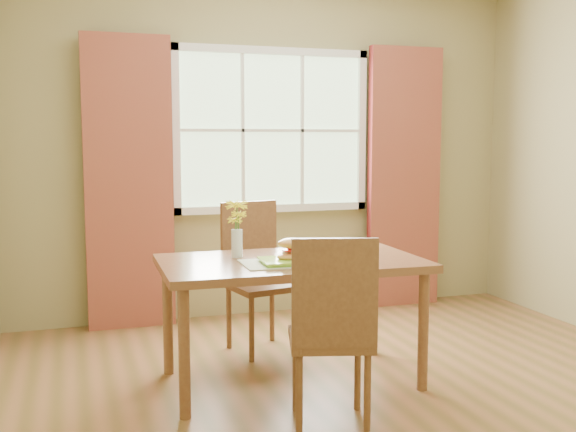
# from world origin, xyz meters

# --- Properties ---
(room) EXTENTS (4.24, 3.84, 2.74)m
(room) POSITION_xyz_m (0.00, 0.00, 1.35)
(room) COLOR brown
(room) RESTS_ON ground
(window) EXTENTS (1.62, 0.06, 1.32)m
(window) POSITION_xyz_m (0.00, 1.87, 1.50)
(window) COLOR #AACE9C
(window) RESTS_ON room
(curtain_left) EXTENTS (0.65, 0.08, 2.20)m
(curtain_left) POSITION_xyz_m (-1.15, 1.78, 1.10)
(curtain_left) COLOR maroon
(curtain_left) RESTS_ON room
(curtain_right) EXTENTS (0.65, 0.08, 2.20)m
(curtain_right) POSITION_xyz_m (1.15, 1.78, 1.10)
(curtain_right) COLOR maroon
(curtain_right) RESTS_ON room
(dining_table) EXTENTS (1.53, 0.88, 0.74)m
(dining_table) POSITION_xyz_m (-0.36, 0.29, 0.66)
(dining_table) COLOR brown
(dining_table) RESTS_ON room
(chair_near) EXTENTS (0.50, 0.50, 0.98)m
(chair_near) POSITION_xyz_m (-0.39, -0.41, 0.53)
(chair_near) COLOR brown
(chair_near) RESTS_ON room
(chair_far) EXTENTS (0.50, 0.50, 1.01)m
(chair_far) POSITION_xyz_m (-0.38, 0.99, 0.55)
(chair_far) COLOR brown
(chair_far) RESTS_ON room
(placemat) EXTENTS (0.46, 0.34, 0.01)m
(placemat) POSITION_xyz_m (-0.45, 0.17, 0.74)
(placemat) COLOR beige
(placemat) RESTS_ON dining_table
(plate) EXTENTS (0.27, 0.27, 0.01)m
(plate) POSITION_xyz_m (-0.45, 0.15, 0.75)
(plate) COLOR #94DC37
(plate) RESTS_ON placemat
(croissant_sandwich) EXTENTS (0.18, 0.14, 0.13)m
(croissant_sandwich) POSITION_xyz_m (-0.41, 0.16, 0.82)
(croissant_sandwich) COLOR #F6BE54
(croissant_sandwich) RESTS_ON plate
(water_glass) EXTENTS (0.07, 0.07, 0.11)m
(water_glass) POSITION_xyz_m (-0.13, 0.18, 0.79)
(water_glass) COLOR silver
(water_glass) RESTS_ON dining_table
(flower_vase) EXTENTS (0.14, 0.14, 0.34)m
(flower_vase) POSITION_xyz_m (-0.65, 0.45, 0.94)
(flower_vase) COLOR silver
(flower_vase) RESTS_ON dining_table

